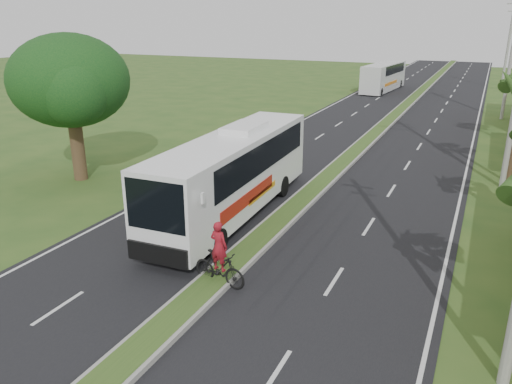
% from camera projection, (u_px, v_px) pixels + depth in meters
% --- Properties ---
extents(ground, '(180.00, 180.00, 0.00)m').
position_uv_depth(ground, '(156.00, 338.00, 13.45)').
color(ground, '#2E501D').
rests_on(ground, ground).
extents(road_asphalt, '(14.00, 160.00, 0.02)m').
position_uv_depth(road_asphalt, '(349.00, 159.00, 30.58)').
color(road_asphalt, black).
rests_on(road_asphalt, ground).
extents(median_strip, '(1.20, 160.00, 0.18)m').
position_uv_depth(median_strip, '(349.00, 157.00, 30.55)').
color(median_strip, gray).
rests_on(median_strip, ground).
extents(lane_edge_left, '(0.12, 160.00, 0.01)m').
position_uv_depth(lane_edge_left, '(250.00, 148.00, 33.24)').
color(lane_edge_left, silver).
rests_on(lane_edge_left, ground).
extents(lane_edge_right, '(0.12, 160.00, 0.01)m').
position_uv_depth(lane_edge_right, '(466.00, 172.00, 27.92)').
color(lane_edge_right, silver).
rests_on(lane_edge_right, ground).
extents(shade_tree, '(6.30, 6.00, 7.54)m').
position_uv_depth(shade_tree, '(68.00, 84.00, 25.18)').
color(shade_tree, '#473321').
rests_on(shade_tree, ground).
extents(utility_pole_c, '(1.60, 0.28, 11.00)m').
position_uv_depth(utility_pole_c, '(512.00, 50.00, 40.75)').
color(utility_pole_c, gray).
rests_on(utility_pole_c, ground).
extents(utility_pole_d, '(1.60, 0.28, 10.50)m').
position_uv_depth(utility_pole_d, '(509.00, 43.00, 57.95)').
color(utility_pole_d, gray).
rests_on(utility_pole_d, ground).
extents(coach_bus_main, '(2.85, 11.81, 3.79)m').
position_uv_depth(coach_bus_main, '(234.00, 169.00, 21.24)').
color(coach_bus_main, white).
rests_on(coach_bus_main, ground).
extents(coach_bus_far, '(3.19, 10.95, 3.15)m').
position_uv_depth(coach_bus_far, '(384.00, 75.00, 58.66)').
color(coach_bus_far, silver).
rests_on(coach_bus_far, ground).
extents(motorcyclist, '(1.98, 0.79, 2.22)m').
position_uv_depth(motorcyclist, '(219.00, 263.00, 15.89)').
color(motorcyclist, black).
rests_on(motorcyclist, ground).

